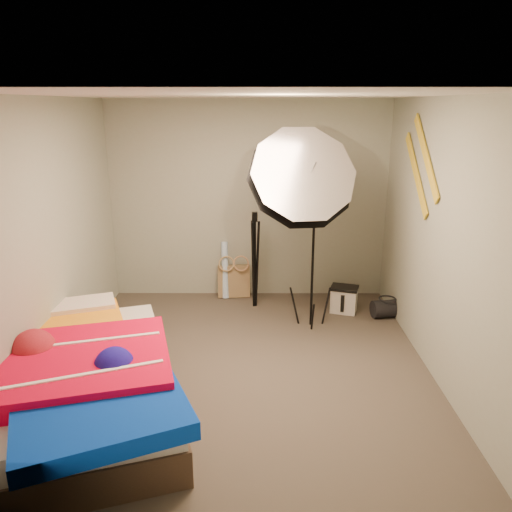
{
  "coord_description": "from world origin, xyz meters",
  "views": [
    {
      "loc": [
        0.12,
        -4.25,
        2.43
      ],
      "look_at": [
        0.1,
        0.6,
        0.95
      ],
      "focal_mm": 35.0,
      "sensor_mm": 36.0,
      "label": 1
    }
  ],
  "objects_px": {
    "duffel_bag": "(387,309)",
    "photo_umbrella": "(301,180)",
    "camera_case": "(344,300)",
    "wrapping_roll": "(225,270)",
    "camera_tripod": "(255,253)",
    "tote_bag": "(234,281)",
    "bed": "(74,382)"
  },
  "relations": [
    {
      "from": "duffel_bag",
      "to": "photo_umbrella",
      "type": "xyz_separation_m",
      "value": [
        -1.09,
        -0.38,
        1.58
      ]
    },
    {
      "from": "camera_case",
      "to": "wrapping_roll",
      "type": "bearing_deg",
      "value": 179.36
    },
    {
      "from": "wrapping_roll",
      "to": "camera_tripod",
      "type": "distance_m",
      "value": 0.59
    },
    {
      "from": "tote_bag",
      "to": "duffel_bag",
      "type": "distance_m",
      "value": 1.97
    },
    {
      "from": "duffel_bag",
      "to": "bed",
      "type": "bearing_deg",
      "value": -155.86
    },
    {
      "from": "tote_bag",
      "to": "camera_tripod",
      "type": "xyz_separation_m",
      "value": [
        0.27,
        -0.33,
        0.48
      ]
    },
    {
      "from": "camera_case",
      "to": "camera_tripod",
      "type": "relative_size",
      "value": 0.25
    },
    {
      "from": "duffel_bag",
      "to": "photo_umbrella",
      "type": "height_order",
      "value": "photo_umbrella"
    },
    {
      "from": "bed",
      "to": "camera_tripod",
      "type": "relative_size",
      "value": 2.14
    },
    {
      "from": "duffel_bag",
      "to": "bed",
      "type": "relative_size",
      "value": 0.14
    },
    {
      "from": "duffel_bag",
      "to": "bed",
      "type": "xyz_separation_m",
      "value": [
        -2.99,
        -1.99,
        0.21
      ]
    },
    {
      "from": "camera_case",
      "to": "duffel_bag",
      "type": "bearing_deg",
      "value": 0.2
    },
    {
      "from": "duffel_bag",
      "to": "tote_bag",
      "type": "bearing_deg",
      "value": 150.49
    },
    {
      "from": "photo_umbrella",
      "to": "wrapping_roll",
      "type": "bearing_deg",
      "value": 130.03
    },
    {
      "from": "camera_case",
      "to": "bed",
      "type": "distance_m",
      "value": 3.3
    },
    {
      "from": "duffel_bag",
      "to": "wrapping_roll",
      "type": "bearing_deg",
      "value": 152.09
    },
    {
      "from": "camera_tripod",
      "to": "camera_case",
      "type": "bearing_deg",
      "value": -9.76
    },
    {
      "from": "tote_bag",
      "to": "camera_case",
      "type": "distance_m",
      "value": 1.46
    },
    {
      "from": "tote_bag",
      "to": "photo_umbrella",
      "type": "bearing_deg",
      "value": -58.8
    },
    {
      "from": "bed",
      "to": "photo_umbrella",
      "type": "bearing_deg",
      "value": 40.41
    },
    {
      "from": "duffel_bag",
      "to": "camera_tripod",
      "type": "bearing_deg",
      "value": 158.21
    },
    {
      "from": "wrapping_roll",
      "to": "camera_tripod",
      "type": "relative_size",
      "value": 0.61
    },
    {
      "from": "wrapping_roll",
      "to": "photo_umbrella",
      "type": "relative_size",
      "value": 0.31
    },
    {
      "from": "bed",
      "to": "camera_tripod",
      "type": "height_order",
      "value": "camera_tripod"
    },
    {
      "from": "tote_bag",
      "to": "camera_case",
      "type": "xyz_separation_m",
      "value": [
        1.36,
        -0.52,
        -0.06
      ]
    },
    {
      "from": "wrapping_roll",
      "to": "duffel_bag",
      "type": "relative_size",
      "value": 2.12
    },
    {
      "from": "tote_bag",
      "to": "photo_umbrella",
      "type": "height_order",
      "value": "photo_umbrella"
    },
    {
      "from": "camera_tripod",
      "to": "tote_bag",
      "type": "bearing_deg",
      "value": 129.8
    },
    {
      "from": "bed",
      "to": "duffel_bag",
      "type": "bearing_deg",
      "value": 33.64
    },
    {
      "from": "camera_case",
      "to": "bed",
      "type": "xyz_separation_m",
      "value": [
        -2.51,
        -2.15,
        0.17
      ]
    },
    {
      "from": "tote_bag",
      "to": "wrapping_roll",
      "type": "relative_size",
      "value": 0.57
    },
    {
      "from": "wrapping_roll",
      "to": "photo_umbrella",
      "type": "distance_m",
      "value": 1.88
    }
  ]
}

